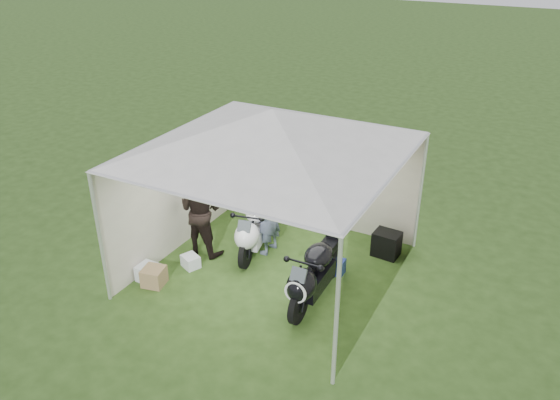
# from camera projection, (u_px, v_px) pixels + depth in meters

# --- Properties ---
(ground) EXTENTS (80.00, 80.00, 0.00)m
(ground) POSITION_uv_depth(u_px,v_px,m) (273.00, 270.00, 9.80)
(ground) COLOR #274215
(ground) RESTS_ON ground
(canopy_tent) EXTENTS (5.66, 5.66, 3.00)m
(canopy_tent) POSITION_uv_depth(u_px,v_px,m) (274.00, 134.00, 8.67)
(canopy_tent) COLOR silver
(canopy_tent) RESTS_ON ground
(motorcycle_white) EXTENTS (0.69, 1.91, 0.95)m
(motorcycle_white) POSITION_uv_depth(u_px,v_px,m) (255.00, 226.00, 10.16)
(motorcycle_white) COLOR black
(motorcycle_white) RESTS_ON ground
(motorcycle_black) EXTENTS (0.47, 2.01, 0.99)m
(motorcycle_black) POSITION_uv_depth(u_px,v_px,m) (314.00, 272.00, 8.77)
(motorcycle_black) COLOR black
(motorcycle_black) RESTS_ON ground
(paddock_stand) EXTENTS (0.37, 0.24, 0.28)m
(paddock_stand) POSITION_uv_depth(u_px,v_px,m) (334.00, 266.00, 9.68)
(paddock_stand) COLOR #293CC0
(paddock_stand) RESTS_ON ground
(person_dark_jacket) EXTENTS (0.86, 0.67, 1.76)m
(person_dark_jacket) POSITION_uv_depth(u_px,v_px,m) (201.00, 210.00, 10.00)
(person_dark_jacket) COLOR black
(person_dark_jacket) RESTS_ON ground
(person_blue_jacket) EXTENTS (0.42, 0.62, 1.64)m
(person_blue_jacket) POSITION_uv_depth(u_px,v_px,m) (268.00, 213.00, 10.02)
(person_blue_jacket) COLOR slate
(person_blue_jacket) RESTS_ON ground
(equipment_box) EXTENTS (0.50, 0.41, 0.48)m
(equipment_box) POSITION_uv_depth(u_px,v_px,m) (386.00, 244.00, 10.16)
(equipment_box) COLOR black
(equipment_box) RESTS_ON ground
(crate_0) EXTENTS (0.43, 0.34, 0.29)m
(crate_0) POSITION_uv_depth(u_px,v_px,m) (150.00, 273.00, 9.47)
(crate_0) COLOR silver
(crate_0) RESTS_ON ground
(crate_1) EXTENTS (0.42, 0.42, 0.32)m
(crate_1) POSITION_uv_depth(u_px,v_px,m) (154.00, 276.00, 9.35)
(crate_1) COLOR #94764D
(crate_1) RESTS_ON ground
(crate_2) EXTENTS (0.39, 0.36, 0.23)m
(crate_2) POSITION_uv_depth(u_px,v_px,m) (191.00, 261.00, 9.86)
(crate_2) COLOR silver
(crate_2) RESTS_ON ground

